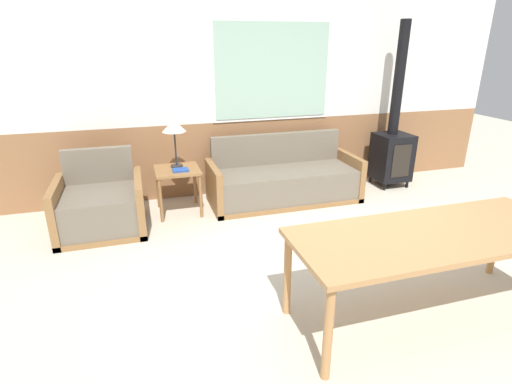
# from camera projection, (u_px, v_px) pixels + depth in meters

# --- Properties ---
(ground_plane) EXTENTS (16.00, 16.00, 0.00)m
(ground_plane) POSITION_uv_depth(u_px,v_px,m) (356.00, 283.00, 3.58)
(ground_plane) COLOR beige
(wall_back) EXTENTS (7.20, 0.09, 2.70)m
(wall_back) POSITION_uv_depth(u_px,v_px,m) (266.00, 93.00, 5.44)
(wall_back) COLOR #8E603D
(wall_back) RESTS_ON ground_plane
(couch) EXTENTS (1.99, 0.78, 0.86)m
(couch) POSITION_uv_depth(u_px,v_px,m) (284.00, 182.00, 5.35)
(couch) COLOR olive
(couch) RESTS_ON ground_plane
(armchair) EXTENTS (0.94, 0.87, 0.87)m
(armchair) POSITION_uv_depth(u_px,v_px,m) (101.00, 207.00, 4.51)
(armchair) COLOR olive
(armchair) RESTS_ON ground_plane
(side_table) EXTENTS (0.54, 0.54, 0.57)m
(side_table) POSITION_uv_depth(u_px,v_px,m) (178.00, 176.00, 4.90)
(side_table) COLOR olive
(side_table) RESTS_ON ground_plane
(table_lamp) EXTENTS (0.28, 0.28, 0.58)m
(table_lamp) POSITION_uv_depth(u_px,v_px,m) (174.00, 127.00, 4.78)
(table_lamp) COLOR #262628
(table_lamp) RESTS_ON side_table
(book_stack) EXTENTS (0.19, 0.15, 0.02)m
(book_stack) POSITION_uv_depth(u_px,v_px,m) (180.00, 170.00, 4.79)
(book_stack) COLOR #234799
(book_stack) RESTS_ON side_table
(dining_table) EXTENTS (2.15, 0.81, 0.73)m
(dining_table) POSITION_uv_depth(u_px,v_px,m) (435.00, 240.00, 2.93)
(dining_table) COLOR #B27F4C
(dining_table) RESTS_ON ground_plane
(wood_stove) EXTENTS (0.48, 0.48, 2.31)m
(wood_stove) POSITION_uv_depth(u_px,v_px,m) (393.00, 144.00, 5.81)
(wood_stove) COLOR black
(wood_stove) RESTS_ON ground_plane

